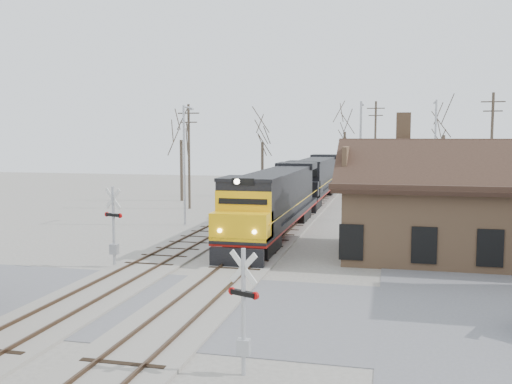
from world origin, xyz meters
TOP-DOWN VIEW (x-y plane):
  - ground at (0.00, 0.00)m, footprint 140.00×140.00m
  - road at (0.00, 0.00)m, footprint 60.00×9.00m
  - track_main at (0.00, 15.00)m, footprint 3.40×90.00m
  - track_siding at (-4.50, 15.00)m, footprint 3.40×90.00m
  - depot at (11.99, 12.00)m, footprint 15.20×9.31m
  - locomotive_lead at (0.00, 15.80)m, footprint 2.98×19.98m
  - locomotive_trailing at (0.00, 36.05)m, footprint 2.98×19.98m
  - crossbuck_near at (3.50, -5.70)m, footprint 0.96×0.47m
  - crossbuck_far at (-6.09, 5.41)m, footprint 1.12×0.45m
  - streetlight_a at (-7.37, 19.16)m, footprint 0.25×2.04m
  - streetlight_b at (5.04, 24.66)m, footprint 0.25×2.04m
  - streetlight_c at (11.20, 33.27)m, footprint 0.25×2.04m
  - utility_pole_a at (-10.31, 28.12)m, footprint 2.00×0.24m
  - utility_pole_b at (5.61, 45.75)m, footprint 2.00×0.24m
  - utility_pole_c at (15.87, 32.75)m, footprint 2.00×0.24m
  - tree_a at (-13.27, 34.00)m, footprint 4.12×4.12m
  - tree_b at (-6.31, 40.44)m, footprint 3.95×3.95m
  - tree_c at (1.83, 50.20)m, footprint 4.72×4.72m
  - tree_d at (12.65, 41.68)m, footprint 4.44×4.44m

SIDE VIEW (x-z plane):
  - ground at x=0.00m, z-range 0.00..0.00m
  - road at x=0.00m, z-range 0.00..0.03m
  - track_main at x=0.00m, z-range -0.05..0.19m
  - track_siding at x=-4.50m, z-range -0.05..0.19m
  - crossbuck_near at x=3.50m, z-range -0.08..3.48m
  - crossbuck_far at x=-6.09m, z-range -0.13..3.95m
  - locomotive_trailing at x=0.00m, z-range 0.23..4.43m
  - locomotive_lead at x=0.00m, z-range 0.11..4.55m
  - depot at x=11.99m, z-range -1.54..6.36m
  - utility_pole_a at x=-10.31m, z-range 0.22..9.61m
  - streetlight_a at x=-7.37m, z-range 0.53..9.31m
  - streetlight_b at x=5.04m, z-range 0.54..9.76m
  - utility_pole_c at x=15.87m, z-range 0.23..10.54m
  - streetlight_c at x=11.20m, z-range 0.54..10.32m
  - utility_pole_b at x=5.61m, z-range 0.23..10.70m
  - tree_b at x=-6.31m, z-range 2.05..11.72m
  - tree_a at x=-13.27m, z-range 2.13..12.22m
  - tree_d at x=12.65m, z-range 2.31..13.18m
  - tree_c at x=1.83m, z-range 2.45..14.02m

